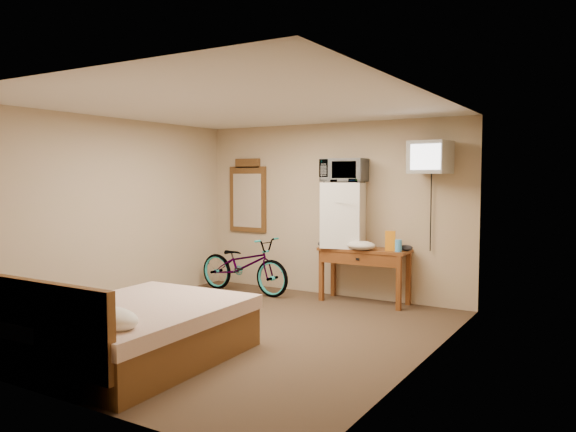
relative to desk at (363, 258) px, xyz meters
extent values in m
plane|color=#3D291E|center=(-0.64, -2.00, -0.62)|extent=(4.60, 4.60, 0.00)
plane|color=silver|center=(-0.64, -2.00, 1.88)|extent=(4.60, 4.60, 0.00)
cube|color=tan|center=(-0.64, 0.30, 0.63)|extent=(4.20, 0.04, 2.50)
cube|color=tan|center=(-0.64, -4.30, 0.63)|extent=(4.20, 0.04, 2.50)
cube|color=tan|center=(-2.74, -2.00, 0.63)|extent=(0.04, 4.60, 2.50)
cube|color=tan|center=(1.46, -2.00, 0.63)|extent=(0.04, 4.60, 2.50)
cube|color=beige|center=(-0.72, 0.28, 0.30)|extent=(0.08, 0.01, 0.13)
cube|color=brown|center=(0.00, 0.04, 0.11)|extent=(1.24, 0.52, 0.04)
cube|color=brown|center=(-0.56, -0.15, -0.26)|extent=(0.06, 0.06, 0.71)
cube|color=brown|center=(0.56, -0.15, -0.26)|extent=(0.06, 0.06, 0.71)
cube|color=brown|center=(-0.56, 0.22, -0.26)|extent=(0.06, 0.06, 0.71)
cube|color=brown|center=(0.56, 0.22, -0.26)|extent=(0.06, 0.06, 0.71)
cube|color=brown|center=(0.00, -0.17, 0.01)|extent=(1.11, 0.08, 0.16)
cube|color=black|center=(0.00, -0.19, 0.01)|extent=(0.05, 0.02, 0.03)
cube|color=white|center=(-0.32, 0.04, 0.58)|extent=(0.65, 0.63, 0.90)
cube|color=#9D9D98|center=(-0.32, -0.23, 0.76)|extent=(0.55, 0.01, 0.00)
cylinder|color=#9D9D98|center=(-0.51, -0.23, 0.53)|extent=(0.02, 0.02, 0.32)
imported|color=white|center=(-0.32, 0.04, 1.20)|extent=(0.64, 0.47, 0.33)
cube|color=orange|center=(0.38, 0.00, 0.26)|extent=(0.15, 0.11, 0.26)
cylinder|color=#459EEB|center=(0.51, -0.04, 0.21)|extent=(0.09, 0.09, 0.16)
ellipsoid|color=beige|center=(0.02, -0.13, 0.19)|extent=(0.39, 0.30, 0.12)
ellipsoid|color=black|center=(-0.53, -0.10, 0.18)|extent=(0.23, 0.17, 0.09)
ellipsoid|color=black|center=(0.57, 0.09, 0.17)|extent=(0.17, 0.14, 0.08)
cube|color=black|center=(0.90, 0.28, 1.26)|extent=(0.14, 0.02, 0.14)
cylinder|color=black|center=(0.90, 0.24, 1.26)|extent=(0.05, 0.30, 0.05)
cube|color=#9D9D98|center=(0.90, 0.02, 1.36)|extent=(0.52, 0.45, 0.42)
cube|color=white|center=(0.90, -0.19, 1.36)|extent=(0.39, 0.06, 0.32)
cube|color=black|center=(0.90, 0.22, 1.36)|extent=(0.30, 0.05, 0.26)
cube|color=brown|center=(-2.11, 0.27, 0.75)|extent=(0.68, 0.04, 1.03)
cube|color=brown|center=(-2.11, 0.27, 1.32)|extent=(0.45, 0.04, 0.14)
cube|color=white|center=(-2.11, 0.25, 0.73)|extent=(0.54, 0.01, 0.85)
imported|color=black|center=(-1.79, -0.28, -0.20)|extent=(1.63, 0.65, 0.84)
cube|color=brown|center=(-0.84, -3.30, -0.42)|extent=(1.53, 2.00, 0.40)
cube|color=beige|center=(-0.84, -3.30, -0.17)|extent=(1.57, 2.04, 0.14)
cube|color=brown|center=(-0.84, -4.26, -0.07)|extent=(1.46, 0.08, 0.70)
ellipsoid|color=white|center=(-1.18, -3.95, -0.04)|extent=(0.57, 0.35, 0.20)
ellipsoid|color=white|center=(-0.50, -3.95, -0.04)|extent=(0.57, 0.35, 0.20)
camera|label=1|loc=(3.04, -7.01, 1.11)|focal=35.00mm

